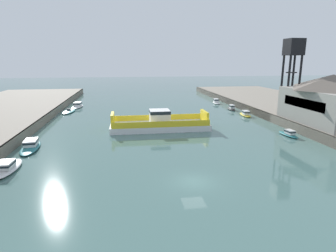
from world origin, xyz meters
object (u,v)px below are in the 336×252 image
Objects in this scene: moored_boat_mid_right at (289,134)px; crane_tower at (293,56)px; moored_boat_far_right at (232,108)px; chain_ferry at (160,123)px; moored_boat_near_right at (216,102)px; warehouse_shed at (331,99)px; moored_boat_upstream_a at (69,111)px; moored_boat_upstream_b at (31,145)px; moored_boat_mid_left at (77,105)px; moored_boat_far_left at (245,114)px; moored_boat_near_left at (7,167)px.

crane_tower is at bearing 60.58° from moored_boat_mid_right.
crane_tower is (5.66, -16.94, 13.18)m from moored_boat_far_right.
chain_ferry is 3.54× the size of moored_boat_near_right.
warehouse_shed reaches higher than chain_ferry.
crane_tower is at bearing 3.02° from chain_ferry.
moored_boat_upstream_b is at bearing -89.99° from moored_boat_upstream_a.
moored_boat_near_right is at bearing 1.43° from moored_boat_mid_left.
moored_boat_mid_left is 1.58× the size of moored_boat_far_right.
moored_boat_mid_right is 18.59m from moored_boat_far_left.
moored_boat_near_right is (42.06, 48.47, 0.05)m from moored_boat_near_left.
warehouse_shed reaches higher than moored_boat_near_right.
chain_ferry is 2.38× the size of moored_boat_mid_left.
moored_boat_upstream_a is (0.03, 39.80, -0.27)m from moored_boat_near_left.
moored_boat_mid_left is 0.96× the size of moored_boat_upstream_a.
moored_boat_near_left is 0.84× the size of moored_boat_upstream_b.
moored_boat_mid_right is 0.31× the size of warehouse_shed.
moored_boat_near_right is at bearing 54.84° from chain_ferry.
moored_boat_mid_right reaches higher than moored_boat_upstream_a.
crane_tower reaches higher than moored_boat_far_left.
moored_boat_upstream_b is (-42.53, -19.22, -0.01)m from moored_boat_far_left.
moored_boat_far_right is at bearing 33.11° from moored_boat_upstream_b.
moored_boat_mid_left reaches higher than moored_boat_far_left.
moored_boat_mid_right is at bearing -170.75° from warehouse_shed.
crane_tower is at bearing 12.53° from moored_boat_upstream_b.
crane_tower is (5.45, -8.56, 13.22)m from moored_boat_far_left.
moored_boat_near_left is at bearing -139.23° from moored_boat_far_right.
moored_boat_far_right is (21.66, 18.38, -0.59)m from chain_ferry.
chain_ferry is 28.41m from moored_boat_far_right.
moored_boat_mid_left is 1.55× the size of moored_boat_mid_right.
chain_ferry is 27.52m from moored_boat_near_left.
moored_boat_near_left is 43.41m from moored_boat_mid_right.
warehouse_shed is (50.66, 1.98, 5.65)m from moored_boat_upstream_b.
moored_boat_near_right is 32.31m from crane_tower.
moored_boat_far_left is 0.36× the size of warehouse_shed.
moored_boat_far_right reaches higher than moored_boat_mid_left.
moored_boat_upstream_b is 51.01m from warehouse_shed.
moored_boat_upstream_b is (-42.02, -39.55, -0.05)m from moored_boat_near_right.
moored_boat_mid_left is at bearing -178.57° from moored_boat_near_right.
moored_boat_near_right is 1.06× the size of moored_boat_far_right.
moored_boat_mid_left is 7.72m from moored_boat_upstream_a.
moored_boat_mid_left is at bearing 149.33° from crane_tower.
moored_boat_mid_left is at bearing 165.18° from moored_boat_far_right.
warehouse_shed reaches higher than moored_boat_upstream_b.
moored_boat_upstream_b is (-0.99, -38.53, -0.04)m from moored_boat_mid_left.
moored_boat_upstream_b is (-20.66, -9.22, -0.64)m from chain_ferry.
moored_boat_far_left is (42.56, 28.13, 0.01)m from moored_boat_near_left.
moored_boat_far_right is 0.30× the size of warehouse_shed.
moored_boat_mid_left is 38.54m from moored_boat_upstream_b.
moored_boat_mid_right is 0.62× the size of moored_boat_upstream_a.
moored_boat_near_left is at bearing -167.87° from warehouse_shed.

